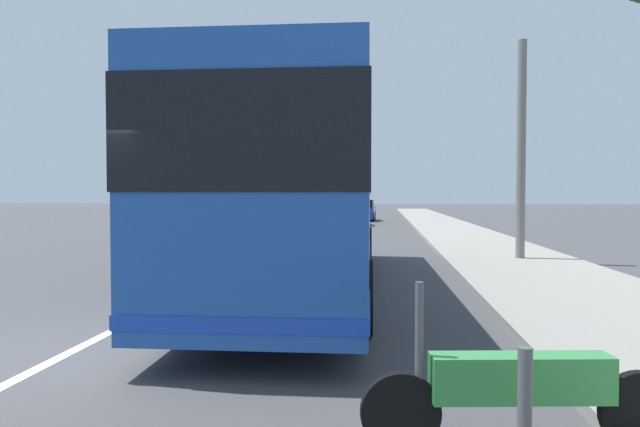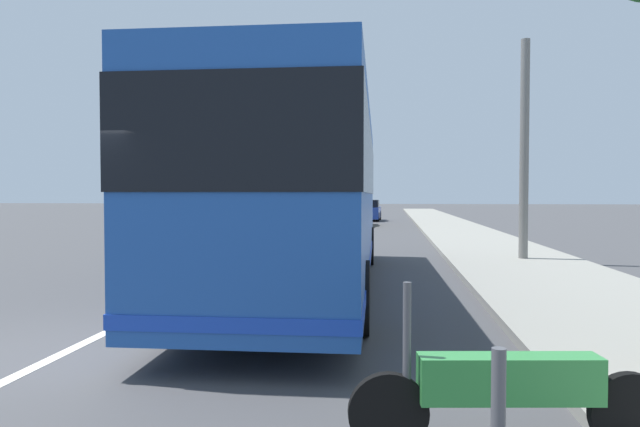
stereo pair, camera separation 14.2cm
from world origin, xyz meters
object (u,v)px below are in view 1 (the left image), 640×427
at_px(motorcycle_nearest_curb, 519,389).
at_px(utility_pole, 521,152).
at_px(coach_bus, 306,188).
at_px(car_behind_bus, 362,211).
at_px(car_side_street, 349,214).

bearing_deg(motorcycle_nearest_curb, utility_pole, -110.24).
distance_m(coach_bus, motorcycle_nearest_curb, 7.75).
distance_m(car_behind_bus, utility_pole, 25.58).
distance_m(motorcycle_nearest_curb, car_side_street, 30.32).
distance_m(coach_bus, car_side_street, 23.05).
bearing_deg(car_behind_bus, car_side_street, 177.15).
bearing_deg(coach_bus, motorcycle_nearest_curb, -161.88).
bearing_deg(coach_bus, car_behind_bus, -1.31).
distance_m(motorcycle_nearest_curb, utility_pole, 12.42).
distance_m(coach_bus, utility_pole, 7.12).
xyz_separation_m(coach_bus, car_behind_bus, (29.61, -0.02, -1.31)).
relative_size(motorcycle_nearest_curb, utility_pole, 0.38).
height_order(coach_bus, car_behind_bus, coach_bus).
relative_size(motorcycle_nearest_curb, car_side_street, 0.51).
bearing_deg(car_behind_bus, coach_bus, -178.59).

